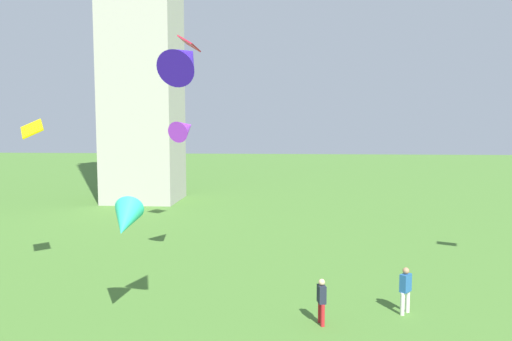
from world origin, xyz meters
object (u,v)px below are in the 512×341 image
at_px(kite_flying_4, 189,44).
at_px(kite_flying_2, 185,128).
at_px(kite_flying_0, 32,129).
at_px(kite_flying_5, 185,59).
at_px(person_2, 322,299).
at_px(person_1, 405,288).
at_px(kite_flying_1, 125,221).

bearing_deg(kite_flying_4, kite_flying_2, 18.55).
distance_m(kite_flying_0, kite_flying_5, 11.69).
distance_m(person_2, kite_flying_0, 14.74).
bearing_deg(kite_flying_5, person_2, -131.84).
height_order(person_2, kite_flying_2, kite_flying_2).
bearing_deg(kite_flying_0, kite_flying_4, -66.96).
bearing_deg(kite_flying_2, kite_flying_4, -65.35).
bearing_deg(person_1, kite_flying_1, 143.76).
bearing_deg(kite_flying_1, kite_flying_5, -46.81).
bearing_deg(kite_flying_5, kite_flying_2, -68.24).
relative_size(person_2, kite_flying_4, 0.97).
bearing_deg(kite_flying_1, person_2, 3.03).
height_order(kite_flying_4, kite_flying_5, kite_flying_4).
xyz_separation_m(kite_flying_0, kite_flying_5, (8.66, -7.58, 2.03)).
distance_m(kite_flying_1, kite_flying_5, 6.19).
distance_m(kite_flying_2, kite_flying_5, 11.02).
bearing_deg(kite_flying_5, kite_flying_1, -32.16).
xyz_separation_m(person_1, kite_flying_1, (-9.97, -2.26, 2.86)).
height_order(kite_flying_0, kite_flying_2, kite_flying_2).
xyz_separation_m(person_2, kite_flying_1, (-6.75, -1.01, 2.93)).
relative_size(person_2, kite_flying_1, 0.91).
distance_m(kite_flying_4, kite_flying_5, 16.06).
xyz_separation_m(kite_flying_1, kite_flying_4, (-0.46, 13.16, 7.99)).
bearing_deg(kite_flying_2, person_1, 164.34).
distance_m(person_2, kite_flying_5, 9.62).
height_order(kite_flying_0, kite_flying_4, kite_flying_4).
bearing_deg(kite_flying_4, kite_flying_1, 11.96).
height_order(person_2, kite_flying_1, kite_flying_1).
xyz_separation_m(person_2, kite_flying_0, (-12.78, 4.25, 6.00)).
distance_m(kite_flying_0, kite_flying_4, 10.85).
height_order(person_2, kite_flying_0, kite_flying_0).
height_order(person_1, person_2, person_1).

